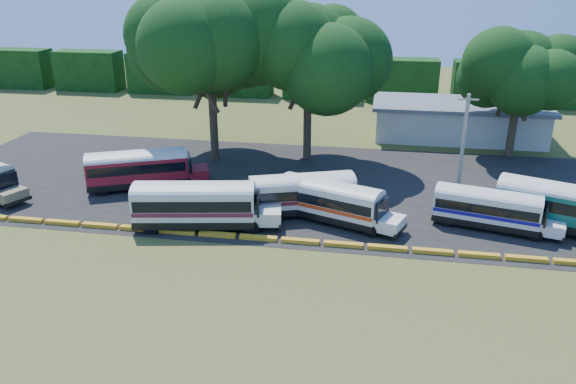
% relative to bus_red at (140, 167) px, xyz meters
% --- Properties ---
extents(ground, '(160.00, 160.00, 0.00)m').
position_rel_bus_red_xyz_m(ground, '(10.73, -9.16, -1.94)').
color(ground, '#424F1A').
rests_on(ground, ground).
extents(asphalt_strip, '(64.00, 24.00, 0.02)m').
position_rel_bus_red_xyz_m(asphalt_strip, '(11.73, 2.84, -1.93)').
color(asphalt_strip, black).
rests_on(asphalt_strip, ground).
extents(curb, '(53.70, 0.45, 0.30)m').
position_rel_bus_red_xyz_m(curb, '(10.73, -8.16, -1.79)').
color(curb, orange).
rests_on(curb, ground).
extents(terminal_building, '(19.00, 9.00, 4.00)m').
position_rel_bus_red_xyz_m(terminal_building, '(28.73, 20.84, 0.09)').
color(terminal_building, silver).
rests_on(terminal_building, ground).
extents(treeline_backdrop, '(130.00, 4.00, 6.00)m').
position_rel_bus_red_xyz_m(treeline_backdrop, '(10.73, 38.84, 1.06)').
color(treeline_backdrop, black).
rests_on(treeline_backdrop, ground).
extents(bus_red, '(10.44, 6.48, 3.39)m').
position_rel_bus_red_xyz_m(bus_red, '(0.00, 0.00, 0.00)').
color(bus_red, black).
rests_on(bus_red, ground).
extents(bus_cream_west, '(11.05, 4.50, 3.54)m').
position_rel_bus_red_xyz_m(bus_cream_west, '(7.47, -6.91, 0.06)').
color(bus_cream_west, black).
rests_on(bus_cream_west, ground).
extents(bus_cream_east, '(10.10, 5.60, 3.24)m').
position_rel_bus_red_xyz_m(bus_cream_east, '(14.79, -3.06, -0.11)').
color(bus_cream_east, black).
rests_on(bus_cream_east, ground).
extents(bus_white_red, '(9.85, 5.59, 3.17)m').
position_rel_bus_red_xyz_m(bus_white_red, '(17.07, -4.18, -0.15)').
color(bus_white_red, black).
rests_on(bus_white_red, ground).
extents(bus_white_blue, '(9.34, 4.32, 2.98)m').
position_rel_bus_red_xyz_m(bus_white_blue, '(28.46, -3.37, -0.26)').
color(bus_white_blue, black).
rests_on(bus_white_blue, ground).
extents(bus_teal, '(11.11, 6.43, 3.58)m').
position_rel_bus_red_xyz_m(bus_teal, '(33.73, -3.00, 0.11)').
color(bus_teal, black).
rests_on(bus_teal, ground).
extents(tree_west, '(12.81, 12.81, 16.10)m').
position_rel_bus_red_xyz_m(tree_west, '(4.06, 8.61, 9.43)').
color(tree_west, '#35251A').
rests_on(tree_west, ground).
extents(tree_center, '(10.89, 10.89, 14.98)m').
position_rel_bus_red_xyz_m(tree_center, '(13.05, 10.69, 8.99)').
color(tree_center, '#35251A').
rests_on(tree_center, ground).
extents(tree_east, '(8.93, 8.93, 12.44)m').
position_rel_bus_red_xyz_m(tree_east, '(33.30, 14.92, 7.16)').
color(tree_east, '#35251A').
rests_on(tree_east, ground).
extents(utility_pole, '(1.60, 0.30, 8.81)m').
position_rel_bus_red_xyz_m(utility_pole, '(26.84, 2.05, 2.57)').
color(utility_pole, gray).
rests_on(utility_pole, ground).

